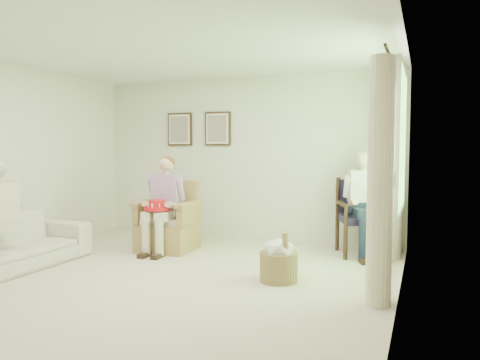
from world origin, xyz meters
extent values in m
plane|color=beige|center=(0.00, 0.00, 0.00)|extent=(5.50, 5.50, 0.00)
cube|color=silver|center=(0.00, 2.75, 1.30)|extent=(5.00, 0.04, 2.60)
cube|color=silver|center=(2.50, 0.00, 1.30)|extent=(0.04, 5.50, 2.60)
cube|color=white|center=(0.00, 0.00, 2.60)|extent=(5.00, 5.50, 0.02)
cube|color=#2D6B23|center=(2.47, 1.20, 1.55)|extent=(0.02, 1.40, 1.50)
cube|color=white|center=(2.46, 1.20, 2.33)|extent=(0.04, 1.52, 0.06)
cube|color=white|center=(2.46, 1.20, 0.77)|extent=(0.04, 1.52, 0.06)
cylinder|color=#382114|center=(2.37, 1.20, 2.35)|extent=(0.03, 2.50, 0.03)
cylinder|color=beige|center=(2.33, 0.22, 1.15)|extent=(0.34, 0.34, 2.30)
cylinder|color=beige|center=(2.33, 2.18, 1.15)|extent=(0.34, 0.34, 2.30)
cube|color=#382114|center=(-1.15, 2.72, 1.78)|extent=(0.45, 0.03, 0.55)
cube|color=silver|center=(-1.15, 2.70, 1.78)|extent=(0.39, 0.01, 0.49)
cube|color=tan|center=(-1.15, 2.69, 1.78)|extent=(0.33, 0.01, 0.43)
cube|color=#382114|center=(-0.45, 2.72, 1.78)|extent=(0.45, 0.03, 0.55)
cube|color=silver|center=(-0.45, 2.70, 1.78)|extent=(0.39, 0.01, 0.49)
cube|color=tan|center=(-0.45, 2.69, 1.78)|extent=(0.33, 0.01, 0.43)
cube|color=tan|center=(-0.70, 1.53, 0.19)|extent=(0.73, 0.72, 0.39)
cube|color=beige|center=(-0.70, 1.50, 0.43)|extent=(0.57, 0.55, 0.09)
cube|color=tan|center=(-0.70, 1.83, 0.70)|extent=(0.68, 0.21, 0.58)
cube|color=tan|center=(-1.04, 1.53, 0.53)|extent=(0.09, 0.66, 0.28)
cube|color=tan|center=(-0.36, 1.53, 0.53)|extent=(0.09, 0.66, 0.28)
cylinder|color=black|center=(1.65, 1.97, 0.22)|extent=(0.06, 0.06, 0.44)
cylinder|color=black|center=(2.25, 1.97, 0.22)|extent=(0.06, 0.06, 0.44)
cylinder|color=black|center=(1.65, 2.53, 0.22)|extent=(0.06, 0.06, 0.44)
cylinder|color=black|center=(2.25, 2.53, 0.22)|extent=(0.06, 0.06, 0.44)
cube|color=#1F1937|center=(1.95, 2.25, 0.49)|extent=(0.59, 0.57, 0.10)
cube|color=#1F1937|center=(1.95, 2.52, 0.77)|extent=(0.55, 0.07, 0.51)
imported|color=silver|center=(-1.95, -0.23, 0.33)|extent=(2.23, 0.87, 0.65)
cube|color=beige|center=(-0.70, 1.50, 0.59)|extent=(0.40, 0.26, 0.16)
cube|color=#B889C3|center=(-0.70, 1.52, 0.87)|extent=(0.39, 0.24, 0.46)
sphere|color=#DDAD8E|center=(-0.70, 1.51, 1.24)|extent=(0.21, 0.21, 0.21)
ellipsoid|color=brown|center=(-0.70, 1.53, 1.26)|extent=(0.22, 0.22, 0.18)
cube|color=beige|center=(-0.80, 1.28, 0.54)|extent=(0.14, 0.44, 0.13)
cube|color=beige|center=(-0.60, 1.28, 0.54)|extent=(0.14, 0.44, 0.13)
cylinder|color=beige|center=(-0.80, 1.08, 0.27)|extent=(0.12, 0.12, 0.49)
cylinder|color=beige|center=(-0.60, 1.08, 0.27)|extent=(0.12, 0.12, 0.49)
cube|color=#181F35|center=(1.95, 2.25, 0.66)|extent=(0.40, 0.26, 0.16)
cube|color=white|center=(1.95, 2.27, 0.94)|extent=(0.39, 0.24, 0.46)
sphere|color=#DDAD8E|center=(1.95, 2.26, 1.31)|extent=(0.21, 0.21, 0.21)
ellipsoid|color=#B7B2AD|center=(1.95, 2.28, 1.33)|extent=(0.22, 0.22, 0.18)
cube|color=#181F35|center=(1.85, 2.03, 0.61)|extent=(0.14, 0.44, 0.13)
cube|color=#181F35|center=(2.05, 2.03, 0.61)|extent=(0.14, 0.44, 0.13)
cylinder|color=#181F35|center=(1.85, 1.83, 0.31)|extent=(0.12, 0.12, 0.56)
cylinder|color=#181F35|center=(2.05, 1.83, 0.31)|extent=(0.12, 0.12, 0.56)
cylinder|color=red|center=(-0.69, 1.22, 0.64)|extent=(0.35, 0.35, 0.04)
cylinder|color=red|center=(-0.69, 1.22, 0.70)|extent=(0.23, 0.23, 0.12)
cube|color=white|center=(-0.57, 1.22, 0.70)|extent=(0.04, 0.01, 0.05)
cube|color=white|center=(-0.60, 1.30, 0.70)|extent=(0.04, 0.04, 0.05)
cube|color=white|center=(-0.69, 1.34, 0.70)|extent=(0.01, 0.04, 0.05)
cube|color=white|center=(-0.77, 1.30, 0.70)|extent=(0.04, 0.04, 0.05)
cube|color=white|center=(-0.80, 1.22, 0.70)|extent=(0.04, 0.01, 0.05)
cube|color=white|center=(-0.77, 1.14, 0.70)|extent=(0.04, 0.04, 0.05)
cube|color=white|center=(-0.69, 1.10, 0.70)|extent=(0.01, 0.04, 0.05)
cube|color=white|center=(-0.60, 1.14, 0.70)|extent=(0.04, 0.04, 0.05)
cylinder|color=tan|center=(1.24, 0.60, 0.16)|extent=(0.50, 0.50, 0.32)
ellipsoid|color=white|center=(1.24, 0.60, 0.37)|extent=(0.37, 0.37, 0.22)
cylinder|color=#A57F56|center=(1.33, 0.55, 0.37)|extent=(0.16, 0.30, 0.48)
camera|label=1|loc=(2.71, -4.27, 1.48)|focal=35.00mm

